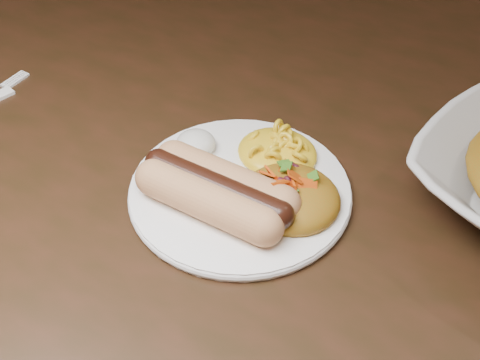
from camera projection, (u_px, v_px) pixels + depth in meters
The scene contains 6 objects.
table at pixel (210, 194), 0.78m from camera, with size 1.60×0.90×0.75m.
plate at pixel (240, 192), 0.64m from camera, with size 0.21×0.21×0.01m, color white.
hotdog at pixel (217, 190), 0.61m from camera, with size 0.13×0.07×0.04m.
mac_and_cheese at pixel (278, 144), 0.66m from camera, with size 0.08×0.07×0.03m, color yellow.
sour_cream at pixel (196, 141), 0.67m from camera, with size 0.04×0.04×0.02m, color silver.
taco_salad at pixel (291, 191), 0.61m from camera, with size 0.09×0.09×0.04m.
Camera 1 is at (0.32, -0.46, 1.20)m, focal length 50.00 mm.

